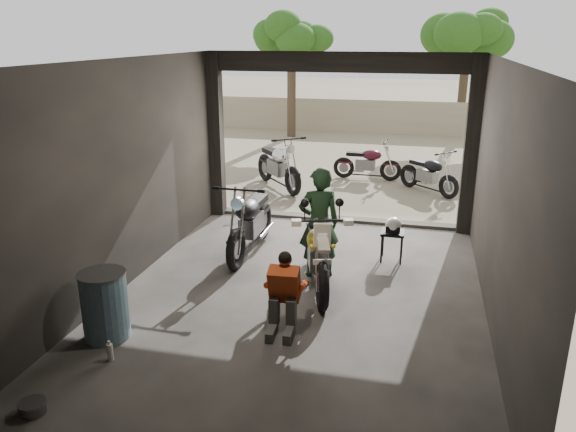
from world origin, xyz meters
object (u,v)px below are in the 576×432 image
at_px(outside_bike_a, 278,162).
at_px(oil_drum, 105,306).
at_px(main_bike, 317,247).
at_px(mechanic, 283,297).
at_px(helmet, 393,225).
at_px(left_bike, 250,217).
at_px(outside_bike_c, 429,171).
at_px(rider, 319,223).
at_px(outside_bike_b, 367,160).
at_px(stool, 392,236).
at_px(sign_post, 532,134).

bearing_deg(outside_bike_a, oil_drum, -132.31).
distance_m(main_bike, mechanic, 1.39).
relative_size(helmet, oil_drum, 0.32).
distance_m(left_bike, outside_bike_c, 5.35).
distance_m(outside_bike_a, rider, 5.13).
height_order(outside_bike_a, outside_bike_b, outside_bike_a).
bearing_deg(rider, outside_bike_b, -113.06).
bearing_deg(mechanic, helmet, 62.59).
bearing_deg(main_bike, outside_bike_c, 58.48).
bearing_deg(mechanic, left_bike, 112.13).
xyz_separation_m(mechanic, oil_drum, (-2.02, -0.63, -0.06)).
bearing_deg(main_bike, outside_bike_a, 94.22).
bearing_deg(outside_bike_a, outside_bike_b, -6.00).
relative_size(outside_bike_a, mechanic, 1.96).
relative_size(main_bike, mechanic, 1.90).
bearing_deg(left_bike, outside_bike_a, 98.69).
bearing_deg(stool, sign_post, 52.66).
height_order(outside_bike_a, rider, rider).
xyz_separation_m(main_bike, sign_post, (3.42, 4.42, 1.02)).
distance_m(left_bike, mechanic, 2.70).
height_order(left_bike, oil_drum, left_bike).
height_order(outside_bike_a, outside_bike_c, outside_bike_a).
height_order(mechanic, helmet, mechanic).
distance_m(main_bike, outside_bike_b, 6.48).
bearing_deg(rider, outside_bike_a, -90.94).
bearing_deg(outside_bike_c, main_bike, -152.80).
height_order(main_bike, outside_bike_c, main_bike).
relative_size(main_bike, outside_bike_c, 1.21).
relative_size(stool, helmet, 1.91).
xyz_separation_m(rider, mechanic, (-0.11, -1.76, -0.36)).
bearing_deg(stool, outside_bike_b, 100.13).
relative_size(left_bike, helmet, 7.01).
bearing_deg(sign_post, stool, -140.12).
relative_size(left_bike, oil_drum, 2.21).
bearing_deg(outside_bike_c, left_bike, -169.78).
xyz_separation_m(mechanic, stool, (1.16, 2.61, -0.05)).
bearing_deg(helmet, sign_post, 67.59).
height_order(outside_bike_b, rider, rider).
bearing_deg(left_bike, stool, 4.98).
bearing_deg(rider, helmet, -163.64).
distance_m(main_bike, outside_bike_a, 5.50).
height_order(rider, sign_post, sign_post).
distance_m(outside_bike_b, mechanic, 7.86).
xyz_separation_m(outside_bike_c, rider, (-1.60, -5.19, 0.33)).
bearing_deg(mechanic, main_bike, 79.80).
distance_m(outside_bike_a, outside_bike_b, 2.36).
xyz_separation_m(mechanic, sign_post, (3.58, 5.80, 1.15)).
bearing_deg(sign_post, oil_drum, -143.91).
height_order(main_bike, sign_post, sign_post).
height_order(outside_bike_c, helmet, outside_bike_c).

